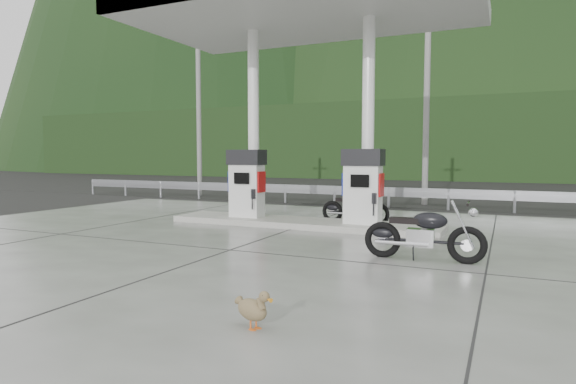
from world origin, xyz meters
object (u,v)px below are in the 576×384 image
at_px(motorcycle_left, 355,208).
at_px(duck, 252,310).
at_px(gas_pump_left, 247,183).
at_px(motorcycle_right, 424,234).
at_px(gas_pump_right, 363,187).

bearing_deg(motorcycle_left, duck, -77.30).
height_order(gas_pump_left, duck, gas_pump_left).
distance_m(motorcycle_right, duck, 4.22).
bearing_deg(gas_pump_left, duck, -60.26).
bearing_deg(duck, motorcycle_right, 99.30).
bearing_deg(motorcycle_left, motorcycle_right, -54.92).
height_order(motorcycle_right, duck, motorcycle_right).
height_order(gas_pump_right, motorcycle_left, gas_pump_right).
xyz_separation_m(motorcycle_left, motorcycle_right, (2.36, -3.88, 0.04)).
relative_size(gas_pump_left, motorcycle_left, 1.03).
relative_size(motorcycle_left, motorcycle_right, 0.92).
bearing_deg(motorcycle_right, motorcycle_left, 119.59).
height_order(motorcycle_left, motorcycle_right, motorcycle_right).
xyz_separation_m(gas_pump_right, motorcycle_right, (1.88, -2.90, -0.60)).
bearing_deg(duck, motorcycle_left, 123.55).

